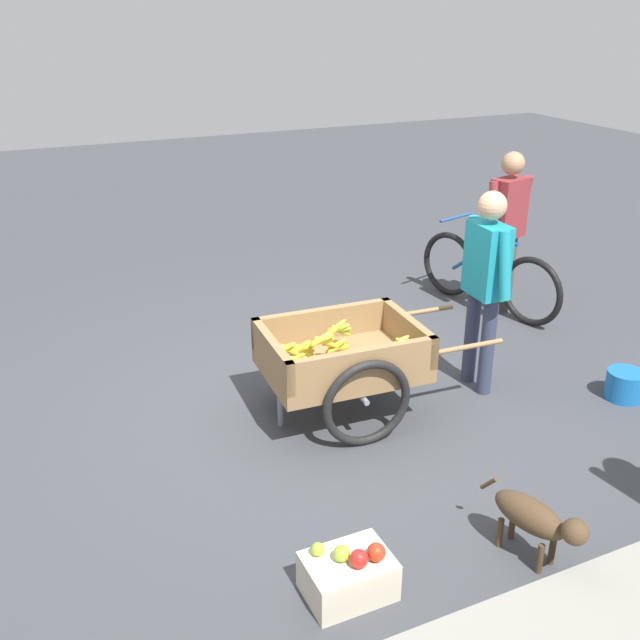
# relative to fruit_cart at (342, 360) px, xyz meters

# --- Properties ---
(ground_plane) EXTENTS (24.00, 24.00, 0.00)m
(ground_plane) POSITION_rel_fruit_cart_xyz_m (0.24, -0.11, -0.44)
(ground_plane) COLOR #3D3F44
(fruit_cart) EXTENTS (1.69, 0.98, 0.70)m
(fruit_cart) POSITION_rel_fruit_cart_xyz_m (0.00, 0.00, 0.00)
(fruit_cart) COLOR #937047
(fruit_cart) RESTS_ON ground
(vendor_person) EXTENTS (0.22, 0.56, 1.56)m
(vendor_person) POSITION_rel_fruit_cart_xyz_m (-1.15, 0.06, 0.49)
(vendor_person) COLOR #333851
(vendor_person) RESTS_ON ground
(bicycle) EXTENTS (0.59, 1.62, 0.85)m
(bicycle) POSITION_rel_fruit_cart_xyz_m (-2.18, -1.21, -0.09)
(bicycle) COLOR black
(bicycle) RESTS_ON ground
(cyclist_person) EXTENTS (0.50, 0.28, 1.56)m
(cyclist_person) POSITION_rel_fruit_cart_xyz_m (-2.22, -1.06, 0.49)
(cyclist_person) COLOR #4C4742
(cyclist_person) RESTS_ON ground
(dog) EXTENTS (0.28, 0.66, 0.40)m
(dog) POSITION_rel_fruit_cart_xyz_m (-0.26, 1.79, -0.17)
(dog) COLOR #4C3823
(dog) RESTS_ON ground
(plastic_bucket) EXTENTS (0.28, 0.28, 0.22)m
(plastic_bucket) POSITION_rel_fruit_cart_xyz_m (-2.06, 0.69, -0.33)
(plastic_bucket) COLOR #1966B2
(plastic_bucket) RESTS_ON ground
(apple_crate) EXTENTS (0.44, 0.32, 0.32)m
(apple_crate) POSITION_rel_fruit_cart_xyz_m (0.75, 1.61, -0.32)
(apple_crate) COLOR beige
(apple_crate) RESTS_ON ground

